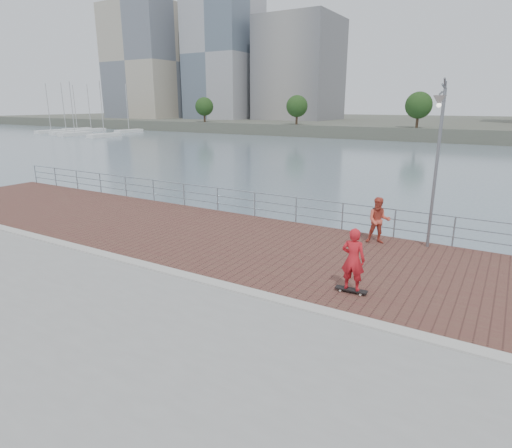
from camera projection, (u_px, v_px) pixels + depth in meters
The scene contains 11 objects.
water at pixel (221, 348), 12.53m from camera, with size 400.00×400.00×0.00m, color slate.
seawall at pixel (66, 426), 8.14m from camera, with size 40.00×24.00×2.00m, color gray.
brick_lane at pixel (280, 249), 14.95m from camera, with size 40.00×6.80×0.02m, color brown.
curb at pixel (219, 284), 11.97m from camera, with size 40.00×0.40×0.06m, color #B7B5AD.
far_shore at pixel (491, 126), 113.11m from camera, with size 320.00×95.00×2.50m, color #4C5142.
guardrail at pixel (319, 210), 17.56m from camera, with size 39.06×0.06×1.13m.
street_lamp at pixel (438, 137), 13.78m from camera, with size 0.40×1.15×5.43m.
skateboard at pixel (351, 290), 11.46m from camera, with size 0.87×0.26×0.10m.
skateboarder at pixel (353, 259), 11.22m from camera, with size 0.62×0.41×1.71m, color red.
bystander at pixel (379, 220), 15.34m from camera, with size 0.82×0.64×1.68m, color #D5533E.
marina at pixel (85, 131), 101.65m from camera, with size 24.89×20.90×11.43m.
Camera 1 is at (6.60, -8.94, 4.91)m, focal length 30.00 mm.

